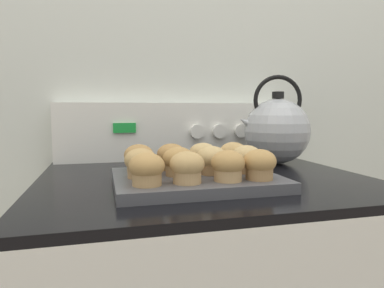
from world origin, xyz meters
The scene contains 16 objects.
wall_back centered at (0.00, 0.70, 1.20)m, with size 8.00×0.05×2.40m.
control_panel centered at (0.00, 0.64, 0.97)m, with size 0.76×0.07×0.18m.
muffin_pan centered at (-0.04, 0.25, 0.89)m, with size 0.34×0.27×0.02m.
muffin_r0_c0 centered at (-0.16, 0.18, 0.93)m, with size 0.07×0.07×0.06m.
muffin_r0_c1 centered at (-0.08, 0.18, 0.93)m, with size 0.07×0.07×0.06m.
muffin_r0_c2 centered at (0.00, 0.17, 0.93)m, with size 0.07×0.07×0.06m.
muffin_r0_c3 centered at (0.07, 0.17, 0.93)m, with size 0.07×0.07×0.06m.
muffin_r1_c0 centered at (-0.16, 0.25, 0.93)m, with size 0.07×0.07×0.06m.
muffin_r1_c1 centered at (-0.08, 0.25, 0.93)m, with size 0.07×0.07×0.06m.
muffin_r1_c2 centered at (-0.01, 0.25, 0.93)m, with size 0.07×0.07×0.06m.
muffin_r1_c3 centered at (0.07, 0.25, 0.93)m, with size 0.07×0.07×0.06m.
muffin_r2_c0 centered at (-0.16, 0.33, 0.93)m, with size 0.07×0.07×0.06m.
muffin_r2_c1 centered at (-0.08, 0.33, 0.93)m, with size 0.07×0.07×0.06m.
muffin_r2_c2 centered at (-0.01, 0.33, 0.93)m, with size 0.07×0.07×0.06m.
muffin_r2_c3 centered at (0.07, 0.33, 0.93)m, with size 0.07×0.07×0.06m.
tea_kettle centered at (0.27, 0.47, 0.98)m, with size 0.22×0.19×0.26m.
Camera 1 is at (-0.23, -0.44, 1.04)m, focal length 32.00 mm.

